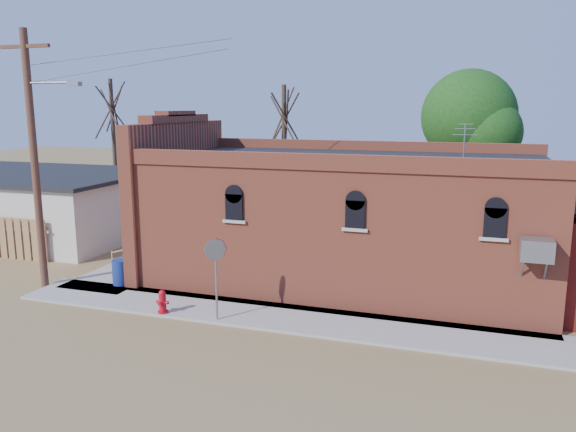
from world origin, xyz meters
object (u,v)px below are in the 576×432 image
(utility_pole, at_px, (35,155))
(trash_barrel, at_px, (121,272))
(fire_hydrant, at_px, (162,302))
(brick_bar, at_px, (338,218))
(stop_sign, at_px, (216,257))

(utility_pole, relative_size, trash_barrel, 9.87)
(utility_pole, bearing_deg, fire_hydrant, -12.31)
(brick_bar, xyz_separation_m, utility_pole, (-9.79, -4.29, 2.43))
(utility_pole, bearing_deg, brick_bar, 23.69)
(fire_hydrant, bearing_deg, stop_sign, -3.51)
(brick_bar, relative_size, fire_hydrant, 22.10)
(fire_hydrant, bearing_deg, brick_bar, 47.53)
(utility_pole, height_order, trash_barrel, utility_pole)
(brick_bar, distance_m, stop_sign, 5.98)
(utility_pole, distance_m, stop_sign, 7.95)
(brick_bar, bearing_deg, utility_pole, -156.31)
(stop_sign, bearing_deg, utility_pole, 150.81)
(stop_sign, xyz_separation_m, trash_barrel, (-4.78, 2.02, -1.49))
(trash_barrel, bearing_deg, utility_pole, -161.74)
(fire_hydrant, distance_m, stop_sign, 2.43)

